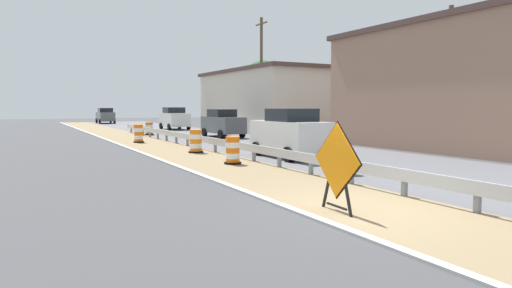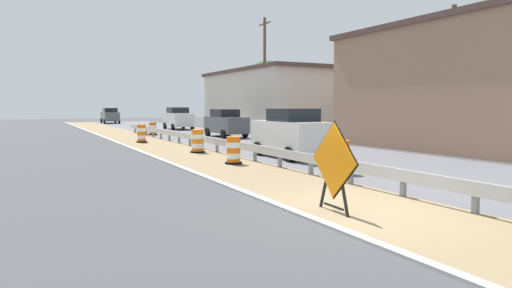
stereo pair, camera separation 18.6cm
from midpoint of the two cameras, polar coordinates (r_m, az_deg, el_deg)
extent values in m
plane|color=#3D3D3F|center=(10.20, 12.87, -8.25)|extent=(160.00, 160.00, 0.00)
cube|color=#7F6B4C|center=(10.54, 15.09, -7.84)|extent=(3.47, 120.00, 0.01)
cube|color=#ADADA8|center=(9.42, 6.77, -9.22)|extent=(0.20, 120.00, 0.11)
cube|color=#ADB2B7|center=(13.34, 12.24, -2.74)|extent=(0.08, 59.35, 0.32)
cube|color=slate|center=(10.67, 26.88, -6.15)|extent=(0.12, 0.12, 0.70)
cube|color=slate|center=(11.95, 18.84, -4.75)|extent=(0.12, 0.12, 0.70)
cube|color=slate|center=(13.42, 12.49, -3.56)|extent=(0.12, 0.12, 0.70)
cube|color=slate|center=(15.02, 7.45, -2.59)|extent=(0.12, 0.12, 0.70)
cube|color=slate|center=(16.72, 3.42, -1.79)|extent=(0.12, 0.12, 0.70)
cube|color=slate|center=(18.49, 0.14, -1.14)|extent=(0.12, 0.12, 0.70)
cube|color=slate|center=(20.32, -2.55, -0.60)|extent=(0.12, 0.12, 0.70)
cube|color=slate|center=(22.18, -4.79, -0.15)|extent=(0.12, 0.12, 0.70)
cube|color=slate|center=(24.07, -6.68, 0.23)|extent=(0.12, 0.12, 0.70)
cube|color=slate|center=(25.99, -8.30, 0.55)|extent=(0.12, 0.12, 0.70)
cube|color=slate|center=(27.92, -9.69, 0.83)|extent=(0.12, 0.12, 0.70)
cube|color=slate|center=(29.87, -10.91, 1.08)|extent=(0.12, 0.12, 0.70)
cube|color=slate|center=(31.83, -11.97, 1.29)|extent=(0.12, 0.12, 0.70)
cube|color=slate|center=(33.81, -12.91, 1.48)|extent=(0.12, 0.12, 0.70)
cube|color=slate|center=(35.79, -13.75, 1.64)|extent=(0.12, 0.12, 0.70)
cube|color=slate|center=(37.77, -14.49, 1.79)|extent=(0.12, 0.12, 0.70)
cube|color=slate|center=(39.77, -15.17, 1.92)|extent=(0.12, 0.12, 0.70)
cube|color=black|center=(9.53, 11.73, -5.94)|extent=(0.07, 0.39, 1.06)
cube|color=black|center=(10.09, 9.40, -5.29)|extent=(0.07, 0.39, 1.06)
cube|color=black|center=(9.89, 10.49, -7.90)|extent=(0.09, 0.72, 0.04)
cube|color=orange|center=(9.70, 10.49, -2.08)|extent=(0.13, 1.62, 1.62)
cube|color=black|center=(9.71, 10.57, -2.07)|extent=(0.12, 1.71, 1.71)
cylinder|color=orange|center=(15.44, 11.20, -3.32)|extent=(0.56, 0.56, 0.23)
cylinder|color=white|center=(15.41, 11.21, -2.48)|extent=(0.56, 0.56, 0.23)
cylinder|color=orange|center=(15.39, 11.22, -1.64)|extent=(0.56, 0.56, 0.23)
cylinder|color=white|center=(15.36, 11.24, -0.80)|extent=(0.56, 0.56, 0.23)
cylinder|color=orange|center=(15.34, 11.25, 0.05)|extent=(0.56, 0.56, 0.23)
cylinder|color=black|center=(15.45, 11.19, -3.59)|extent=(0.70, 0.70, 0.08)
cylinder|color=orange|center=(17.65, -2.61, -2.23)|extent=(0.55, 0.55, 0.22)
cylinder|color=white|center=(17.62, -2.61, -1.52)|extent=(0.55, 0.55, 0.22)
cylinder|color=orange|center=(17.60, -2.61, -0.82)|extent=(0.55, 0.55, 0.22)
cylinder|color=white|center=(17.58, -2.62, -0.11)|extent=(0.55, 0.55, 0.22)
cylinder|color=orange|center=(17.56, -2.62, 0.60)|extent=(0.55, 0.55, 0.22)
cylinder|color=black|center=(17.66, -2.61, -2.45)|extent=(0.69, 0.69, 0.08)
cylinder|color=orange|center=(22.07, -7.28, -0.81)|extent=(0.59, 0.59, 0.23)
cylinder|color=white|center=(22.05, -7.28, -0.22)|extent=(0.59, 0.59, 0.23)
cylinder|color=orange|center=(22.03, -7.29, 0.37)|extent=(0.59, 0.59, 0.23)
cylinder|color=white|center=(22.02, -7.30, 0.97)|extent=(0.59, 0.59, 0.23)
cylinder|color=orange|center=(22.00, -7.30, 1.56)|extent=(0.59, 0.59, 0.23)
cylinder|color=black|center=(22.08, -7.27, -1.01)|extent=(0.74, 0.74, 0.08)
cylinder|color=orange|center=(28.91, -14.31, 0.42)|extent=(0.54, 0.54, 0.23)
cylinder|color=white|center=(28.90, -14.32, 0.87)|extent=(0.54, 0.54, 0.23)
cylinder|color=orange|center=(28.88, -14.33, 1.32)|extent=(0.54, 0.54, 0.23)
cylinder|color=white|center=(28.87, -14.34, 1.77)|extent=(0.54, 0.54, 0.23)
cylinder|color=orange|center=(28.86, -14.35, 2.23)|extent=(0.54, 0.54, 0.23)
cylinder|color=black|center=(28.92, -14.31, 0.27)|extent=(0.67, 0.67, 0.08)
cylinder|color=orange|center=(36.31, -12.99, 1.31)|extent=(0.57, 0.57, 0.20)
cylinder|color=white|center=(36.29, -12.99, 1.62)|extent=(0.57, 0.57, 0.20)
cylinder|color=orange|center=(36.28, -13.00, 1.94)|extent=(0.57, 0.57, 0.20)
cylinder|color=white|center=(36.27, -13.00, 2.26)|extent=(0.57, 0.57, 0.20)
cylinder|color=orange|center=(36.27, -13.01, 2.58)|extent=(0.57, 0.57, 0.20)
cylinder|color=black|center=(36.31, -12.98, 1.21)|extent=(0.71, 0.71, 0.08)
cube|color=#4C5156|center=(62.54, -18.19, 3.38)|extent=(1.95, 4.74, 1.17)
cube|color=black|center=(62.34, -18.18, 4.17)|extent=(1.71, 2.20, 0.56)
cylinder|color=black|center=(63.97, -19.19, 2.86)|extent=(0.23, 0.64, 0.64)
cylinder|color=black|center=(64.22, -17.56, 2.91)|extent=(0.23, 0.64, 0.64)
cylinder|color=black|center=(60.89, -18.82, 2.78)|extent=(0.23, 0.64, 0.64)
cylinder|color=black|center=(61.16, -17.11, 2.83)|extent=(0.23, 0.64, 0.64)
cube|color=silver|center=(44.49, -9.85, 3.12)|extent=(1.93, 4.15, 1.29)
cube|color=black|center=(44.63, -9.93, 4.31)|extent=(1.74, 1.91, 0.56)
cylinder|color=black|center=(43.52, -8.08, 2.25)|extent=(0.22, 0.64, 0.64)
cylinder|color=black|center=(42.92, -10.51, 2.18)|extent=(0.22, 0.64, 0.64)
cylinder|color=black|center=(46.11, -9.22, 2.38)|extent=(0.22, 0.64, 0.64)
cylinder|color=black|center=(45.54, -11.51, 2.31)|extent=(0.22, 0.64, 0.64)
cube|color=silver|center=(19.82, 4.75, 1.05)|extent=(1.89, 4.33, 1.31)
cube|color=black|center=(19.63, 5.03, 3.74)|extent=(1.66, 2.01, 0.56)
cylinder|color=black|center=(20.67, 0.55, -0.59)|extent=(0.23, 0.64, 0.64)
cylinder|color=black|center=(21.55, 4.83, -0.38)|extent=(0.23, 0.64, 0.64)
cylinder|color=black|center=(18.20, 4.62, -1.35)|extent=(0.23, 0.64, 0.64)
cylinder|color=black|center=(19.19, 9.24, -1.08)|extent=(0.23, 0.64, 0.64)
cube|color=#4C5156|center=(33.05, -3.74, 2.49)|extent=(1.78, 4.50, 1.18)
cube|color=black|center=(33.19, -3.88, 4.00)|extent=(1.57, 2.08, 0.56)
cylinder|color=black|center=(32.13, -1.24, 1.37)|extent=(0.23, 0.64, 0.64)
cylinder|color=black|center=(31.39, -4.02, 1.28)|extent=(0.23, 0.64, 0.64)
cylinder|color=black|center=(34.78, -3.47, 1.63)|extent=(0.23, 0.64, 0.64)
cylinder|color=black|center=(34.09, -6.08, 1.55)|extent=(0.23, 0.64, 0.64)
cube|color=#93705B|center=(26.39, 26.27, 6.31)|extent=(7.82, 13.79, 6.36)
cube|color=#4C3833|center=(26.71, 26.55, 13.46)|extent=(8.13, 14.34, 0.30)
cube|color=beige|center=(41.29, 2.93, 5.35)|extent=(8.88, 14.50, 5.26)
cube|color=#4C3833|center=(41.40, 2.95, 9.20)|extent=(9.23, 15.08, 0.30)
cylinder|color=brown|center=(23.96, 24.05, 7.57)|extent=(0.24, 0.24, 7.18)
cube|color=brown|center=(24.33, 24.32, 14.85)|extent=(0.12, 1.80, 0.10)
cylinder|color=brown|center=(36.87, 1.26, 8.71)|extent=(0.24, 0.24, 9.49)
cube|color=brown|center=(37.40, 1.28, 15.22)|extent=(0.12, 1.80, 0.10)
cylinder|color=brown|center=(39.96, 1.58, 3.80)|extent=(0.36, 0.36, 3.06)
ellipsoid|color=#1E4C23|center=(40.02, 1.59, 8.21)|extent=(3.88, 3.88, 3.49)
camera|label=1|loc=(0.09, -89.64, 0.03)|focal=31.10mm
camera|label=2|loc=(0.09, 90.36, -0.03)|focal=31.10mm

